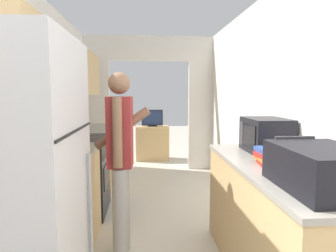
% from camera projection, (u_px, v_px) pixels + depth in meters
% --- Properties ---
extents(wall_left, '(0.38, 7.02, 2.50)m').
position_uv_depth(wall_left, '(38.00, 95.00, 2.95)').
color(wall_left, white).
rests_on(wall_left, ground_plane).
extents(wall_right, '(0.06, 7.02, 2.50)m').
position_uv_depth(wall_right, '(286.00, 116.00, 2.78)').
color(wall_right, white).
rests_on(wall_right, ground_plane).
extents(wall_far_with_doorway, '(2.78, 0.06, 2.50)m').
position_uv_depth(wall_far_with_doorway, '(149.00, 95.00, 5.58)').
color(wall_far_with_doorway, white).
rests_on(wall_far_with_doorway, ground_plane).
extents(counter_left, '(0.62, 3.29, 0.93)m').
position_uv_depth(counter_left, '(80.00, 174.00, 3.68)').
color(counter_left, tan).
rests_on(counter_left, ground_plane).
extents(counter_right, '(0.62, 1.85, 0.93)m').
position_uv_depth(counter_right, '(275.00, 225.00, 2.28)').
color(counter_right, tan).
rests_on(counter_right, ground_plane).
extents(refrigerator, '(0.76, 0.79, 1.76)m').
position_uv_depth(refrigerator, '(9.00, 203.00, 1.60)').
color(refrigerator, '#B7B7BC').
rests_on(refrigerator, ground_plane).
extents(range_oven, '(0.66, 0.74, 1.07)m').
position_uv_depth(range_oven, '(81.00, 175.00, 3.65)').
color(range_oven, black).
rests_on(range_oven, ground_plane).
extents(person, '(0.53, 0.39, 1.64)m').
position_uv_depth(person, '(120.00, 160.00, 2.63)').
color(person, '#9E9E9E').
rests_on(person, ground_plane).
extents(suitcase, '(0.44, 0.64, 0.25)m').
position_uv_depth(suitcase, '(322.00, 168.00, 1.66)').
color(suitcase, black).
rests_on(suitcase, counter_right).
extents(microwave, '(0.34, 0.49, 0.31)m').
position_uv_depth(microwave, '(266.00, 135.00, 2.71)').
color(microwave, black).
rests_on(microwave, counter_right).
extents(book_stack, '(0.25, 0.30, 0.12)m').
position_uv_depth(book_stack, '(274.00, 157.00, 2.22)').
color(book_stack, red).
rests_on(book_stack, counter_right).
extents(tv_cabinet, '(0.71, 0.42, 0.74)m').
position_uv_depth(tv_cabinet, '(152.00, 143.00, 6.55)').
color(tv_cabinet, tan).
rests_on(tv_cabinet, ground_plane).
extents(television, '(0.45, 0.16, 0.36)m').
position_uv_depth(television, '(152.00, 118.00, 6.45)').
color(television, black).
rests_on(television, tv_cabinet).
extents(knife, '(0.17, 0.30, 0.02)m').
position_uv_depth(knife, '(86.00, 130.00, 4.24)').
color(knife, '#B7B7BC').
rests_on(knife, counter_left).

